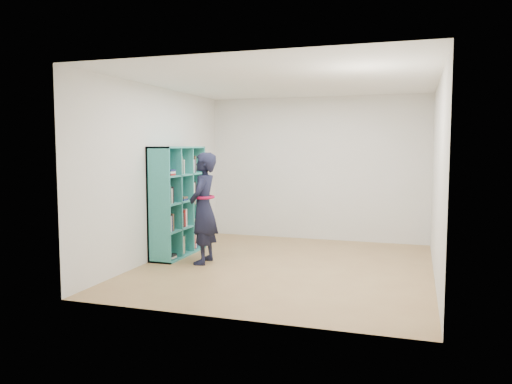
% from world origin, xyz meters
% --- Properties ---
extents(floor, '(4.50, 4.50, 0.00)m').
position_xyz_m(floor, '(0.00, 0.00, 0.00)').
color(floor, '#977044').
rests_on(floor, ground).
extents(ceiling, '(4.50, 4.50, 0.00)m').
position_xyz_m(ceiling, '(0.00, 0.00, 2.60)').
color(ceiling, white).
rests_on(ceiling, wall_back).
extents(wall_left, '(0.02, 4.50, 2.60)m').
position_xyz_m(wall_left, '(-2.00, 0.00, 1.30)').
color(wall_left, silver).
rests_on(wall_left, floor).
extents(wall_right, '(0.02, 4.50, 2.60)m').
position_xyz_m(wall_right, '(2.00, 0.00, 1.30)').
color(wall_right, silver).
rests_on(wall_right, floor).
extents(wall_back, '(4.00, 0.02, 2.60)m').
position_xyz_m(wall_back, '(0.00, 2.25, 1.30)').
color(wall_back, silver).
rests_on(wall_back, floor).
extents(wall_front, '(4.00, 0.02, 2.60)m').
position_xyz_m(wall_front, '(0.00, -2.25, 1.30)').
color(wall_front, silver).
rests_on(wall_front, floor).
extents(bookshelf, '(0.37, 1.28, 1.71)m').
position_xyz_m(bookshelf, '(-1.83, 0.25, 0.83)').
color(bookshelf, teal).
rests_on(bookshelf, floor).
extents(person, '(0.44, 0.62, 1.62)m').
position_xyz_m(person, '(-1.20, -0.14, 0.81)').
color(person, black).
rests_on(person, floor).
extents(smartphone, '(0.03, 0.09, 0.13)m').
position_xyz_m(smartphone, '(-1.36, -0.07, 0.92)').
color(smartphone, silver).
rests_on(smartphone, person).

